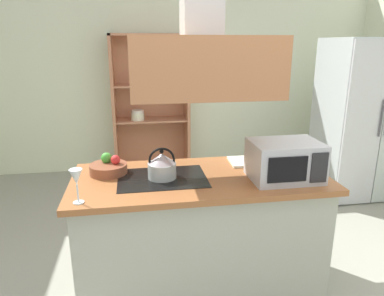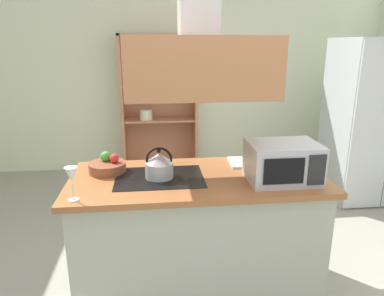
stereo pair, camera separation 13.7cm
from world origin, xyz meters
name	(u,v)px [view 1 (the left image)]	position (x,y,z in m)	size (l,w,h in m)	color
wall_back	(167,75)	(0.00, 3.00, 1.35)	(6.00, 0.12, 2.70)	silver
kitchen_island	(200,233)	(-0.05, 0.15, 0.45)	(1.76, 0.80, 0.90)	#ADB29F
range_hood	(201,47)	(-0.05, 0.15, 1.76)	(0.90, 0.70, 1.23)	#B87549
refrigerator	(361,119)	(2.16, 1.61, 0.92)	(0.90, 0.77, 1.84)	silver
dish_cabinet	(151,113)	(-0.26, 2.78, 0.84)	(1.04, 0.40, 1.90)	#BA7754
kettle	(162,166)	(-0.32, 0.15, 0.99)	(0.19, 0.19, 0.22)	#B2BEBE
cutting_board	(252,161)	(0.40, 0.37, 0.91)	(0.34, 0.24, 0.02)	white
microwave	(285,161)	(0.50, 0.00, 1.03)	(0.46, 0.35, 0.26)	#B7BABF
wine_glass_on_counter	(76,178)	(-0.83, -0.16, 1.05)	(0.08, 0.08, 0.21)	silver
fruit_bowl	(109,167)	(-0.68, 0.30, 0.94)	(0.26, 0.26, 0.14)	brown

